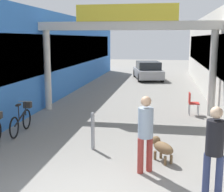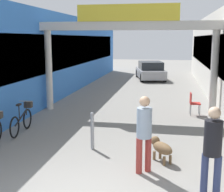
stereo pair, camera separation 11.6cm
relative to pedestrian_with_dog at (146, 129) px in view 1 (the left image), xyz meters
name	(u,v)px [view 1 (the left image)]	position (x,y,z in m)	size (l,w,h in m)	color
storefront_left	(40,55)	(-6.25, 9.24, 1.10)	(3.00, 26.00, 4.22)	blue
arcade_sign_gateway	(127,37)	(-1.15, 5.72, 2.03)	(7.40, 0.47, 4.29)	beige
pedestrian_with_dog	(146,129)	(0.00, 0.00, 0.00)	(0.48, 0.48, 1.76)	#99332D
pedestrian_companion	(215,145)	(1.36, -0.82, 0.00)	(0.43, 0.43, 1.75)	navy
dog_on_leash	(162,147)	(0.36, 0.73, -0.65)	(0.68, 0.77, 0.57)	brown
bicycle_black_third	(22,119)	(-4.10, 2.38, -0.57)	(0.46, 1.69, 0.98)	black
bollard_post_metal	(93,130)	(-1.50, 1.26, -0.48)	(0.10, 0.10, 1.04)	gray
cafe_chair_red_nearer	(192,101)	(1.46, 5.73, -0.47)	(0.41, 0.41, 0.89)	gray
parked_car_silver	(148,71)	(-0.89, 16.37, -0.37)	(2.54, 4.28, 1.33)	#99999E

